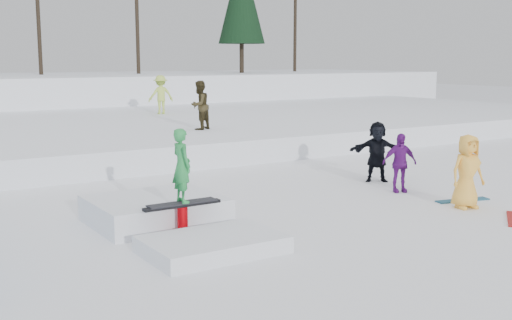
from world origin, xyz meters
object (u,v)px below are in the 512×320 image
walker_olive (200,105)px  spectator_dark (377,152)px  walker_ygreen (161,95)px  spectator_yellow (467,171)px  jib_rail_feature (170,215)px  spectator_purple (399,163)px

walker_olive → spectator_dark: walker_olive is taller
walker_ygreen → spectator_dark: 14.93m
spectator_dark → spectator_yellow: bearing=-61.4°
jib_rail_feature → spectator_yellow: bearing=-16.2°
walker_ygreen → walker_olive: bearing=85.5°
jib_rail_feature → walker_olive: bearing=59.2°
walker_olive → spectator_yellow: size_ratio=1.06×
walker_ygreen → jib_rail_feature: walker_ygreen is taller
walker_olive → spectator_yellow: bearing=67.3°
spectator_purple → spectator_dark: (0.52, 1.38, 0.08)m
spectator_yellow → jib_rail_feature: 6.87m
walker_olive → spectator_purple: (0.88, -9.32, -0.94)m
walker_olive → walker_ygreen: walker_ygreen is taller
spectator_purple → jib_rail_feature: size_ratio=0.35×
spectator_yellow → spectator_purple: bearing=102.1°
spectator_purple → walker_olive: bearing=120.6°
walker_ygreen → spectator_yellow: walker_ygreen is taller
walker_ygreen → jib_rail_feature: bearing=74.5°
walker_ygreen → spectator_purple: (-0.71, -16.28, -0.95)m
walker_olive → jib_rail_feature: (-5.70, -9.54, -1.40)m
walker_olive → walker_ygreen: 7.13m
walker_olive → jib_rail_feature: 11.20m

